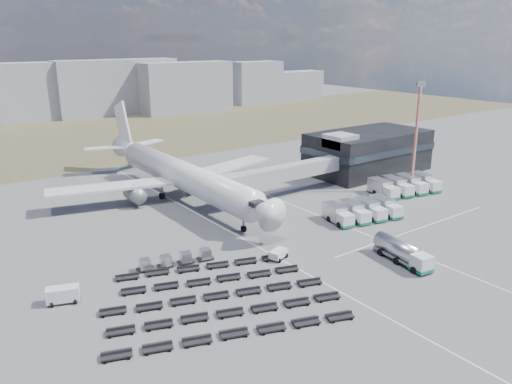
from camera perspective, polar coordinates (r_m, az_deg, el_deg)
ground at (r=79.67m, az=2.31°, el=-6.46°), size 420.00×420.00×0.00m
grass_strip at (r=175.99m, az=-20.66°, el=5.64°), size 420.00×90.00×0.01m
lane_markings at (r=87.67m, az=6.11°, el=-4.27°), size 47.12×110.00×0.01m
terminal at (r=126.44m, az=12.64°, el=4.60°), size 30.40×16.40×11.00m
jet_bridge at (r=102.46m, az=2.21°, el=1.97°), size 30.30×3.80×7.05m
airliner at (r=103.79m, az=-8.84°, el=2.11°), size 51.59×64.53×17.62m
skyline at (r=212.44m, az=-26.64°, el=9.67°), size 300.81×26.54×24.77m
fuel_tanker at (r=77.33m, az=16.39°, el=-6.62°), size 4.02×10.42×3.28m
pushback_tug at (r=75.84m, az=2.55°, el=-7.15°), size 3.48×2.70×1.40m
utility_van at (r=68.36m, az=-21.19°, el=-10.93°), size 4.31×2.99×2.13m
catering_truck at (r=105.10m, az=-3.63°, el=0.38°), size 4.11×7.18×3.10m
service_trucks_near at (r=93.78m, az=12.07°, el=-2.08°), size 14.42×9.88×2.93m
service_trucks_far at (r=111.64m, az=16.62°, el=0.74°), size 15.30×10.34×3.13m
uld_row at (r=74.57m, az=-9.15°, el=-7.60°), size 11.54×3.93×1.59m
baggage_dollies at (r=65.18m, az=-4.44°, el=-11.82°), size 32.68×27.58×0.77m
floodlight_mast at (r=111.35m, az=17.79°, el=5.94°), size 2.24×1.81×23.46m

